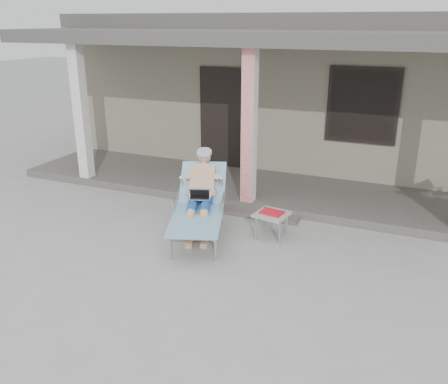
% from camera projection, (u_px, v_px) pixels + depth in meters
% --- Properties ---
extents(ground, '(60.00, 60.00, 0.00)m').
position_uv_depth(ground, '(195.00, 261.00, 6.61)').
color(ground, '#9E9E99').
rests_on(ground, ground).
extents(house, '(10.40, 5.40, 3.30)m').
position_uv_depth(house, '(310.00, 85.00, 11.67)').
color(house, gray).
rests_on(house, ground).
extents(porch_deck, '(10.00, 2.00, 0.15)m').
position_uv_depth(porch_deck, '(263.00, 189.00, 9.18)').
color(porch_deck, '#605B56').
rests_on(porch_deck, ground).
extents(porch_overhang, '(10.00, 2.30, 2.85)m').
position_uv_depth(porch_overhang, '(266.00, 43.00, 8.21)').
color(porch_overhang, silver).
rests_on(porch_overhang, porch_deck).
extents(porch_step, '(2.00, 0.30, 0.07)m').
position_uv_depth(porch_step, '(242.00, 212.00, 8.20)').
color(porch_step, '#605B56').
rests_on(porch_step, ground).
extents(lounger, '(1.31, 2.01, 1.27)m').
position_uv_depth(lounger, '(200.00, 185.00, 7.27)').
color(lounger, '#B7B7BC').
rests_on(lounger, ground).
extents(side_table, '(0.54, 0.54, 0.42)m').
position_uv_depth(side_table, '(272.00, 216.00, 7.23)').
color(side_table, '#A0A09C').
rests_on(side_table, ground).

